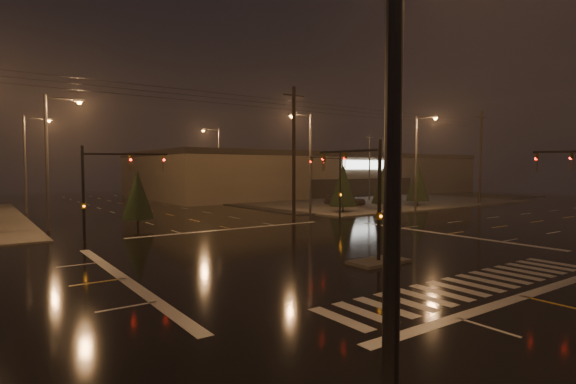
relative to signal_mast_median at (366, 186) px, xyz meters
name	(u,v)px	position (x,y,z in m)	size (l,w,h in m)	color
ground	(326,251)	(0.00, 3.07, -3.75)	(140.00, 140.00, 0.00)	black
sidewalk_ne	(350,199)	(30.00, 33.07, -3.69)	(36.00, 36.00, 0.12)	#43413C
median_island	(379,262)	(0.00, -0.93, -3.68)	(3.00, 1.60, 0.15)	#43413C
crosswalk	(472,285)	(0.00, -5.93, -3.75)	(15.00, 2.60, 0.01)	beige
stop_bar_near	(523,296)	(0.00, -7.93, -3.75)	(16.00, 0.50, 0.01)	beige
stop_bar_far	(232,229)	(0.00, 14.07, -3.75)	(16.00, 0.50, 0.01)	beige
parking_lot	(383,199)	(35.00, 31.07, -3.71)	(50.00, 24.00, 0.08)	black
retail_building	(310,173)	(35.00, 49.06, 0.09)	(60.20, 28.30, 7.20)	brown
signal_mast_median	(366,186)	(0.00, 0.00, 0.00)	(0.25, 4.59, 6.00)	black
signal_mast_ne	(334,178)	(9.50, 13.21, 0.04)	(4.84, 1.86, 6.00)	black
signal_mast_nw	(102,182)	(-9.50, 13.21, 0.04)	(4.84, 1.86, 6.00)	black
streetlight_0	(410,81)	(-11.18, -11.93, 2.05)	(2.77, 0.32, 10.00)	#38383A
streetlight_1	(51,152)	(-11.18, 21.07, 2.05)	(2.77, 0.32, 10.00)	#38383A
streetlight_2	(28,157)	(-11.18, 37.07, 2.05)	(2.77, 0.32, 10.00)	#38383A
streetlight_3	(308,156)	(11.18, 19.07, 2.05)	(2.77, 0.32, 10.00)	#38383A
streetlight_4	(217,160)	(11.18, 39.07, 2.05)	(2.77, 0.32, 10.00)	#38383A
streetlight_6	(418,157)	(22.00, 14.26, 2.05)	(0.32, 2.77, 10.00)	#38383A
utility_pole_1	(294,152)	(8.00, 17.07, 2.38)	(2.20, 0.32, 12.00)	black
utility_pole_2	(481,157)	(38.00, 17.07, 2.38)	(2.20, 0.32, 12.00)	black
conifer_0	(343,185)	(15.44, 18.62, -0.86)	(2.81, 2.81, 5.09)	black
conifer_1	(384,184)	(21.64, 18.63, -0.88)	(2.78, 2.78, 5.04)	black
conifer_2	(418,183)	(28.03, 19.10, -0.86)	(2.80, 2.80, 5.08)	black
conifer_3	(138,195)	(-5.56, 19.05, -1.16)	(2.42, 2.42, 4.48)	black
car_parked	(345,199)	(21.41, 24.78, -2.89)	(2.03, 5.04, 1.72)	black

